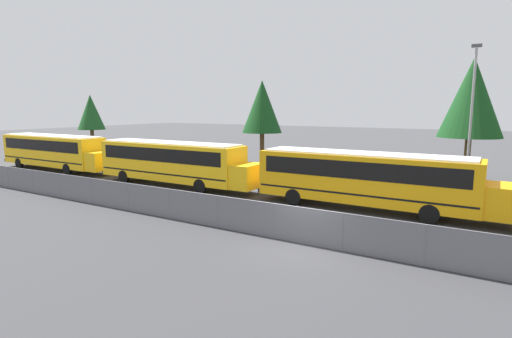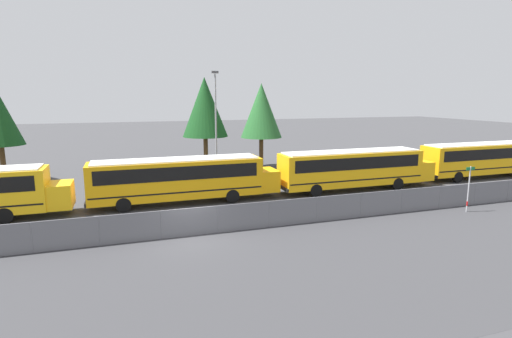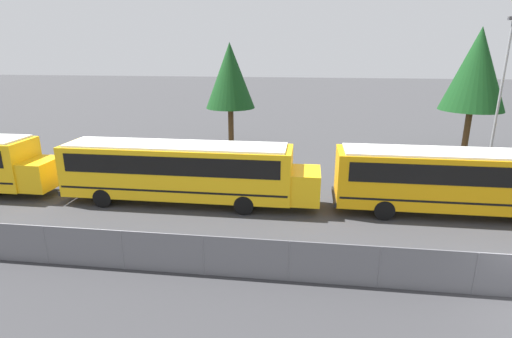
{
  "view_description": "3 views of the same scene",
  "coord_description": "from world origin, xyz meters",
  "views": [
    {
      "loc": [
        6.33,
        -14.61,
        5.56
      ],
      "look_at": [
        -6.43,
        6.68,
        1.76
      ],
      "focal_mm": 28.0,
      "sensor_mm": 36.0,
      "label": 1
    },
    {
      "loc": [
        -3.11,
        -20.5,
        7.42
      ],
      "look_at": [
        5.99,
        6.81,
        2.12
      ],
      "focal_mm": 28.0,
      "sensor_mm": 36.0,
      "label": 2
    },
    {
      "loc": [
        -7.06,
        -12.21,
        7.78
      ],
      "look_at": [
        -9.66,
        7.39,
        1.76
      ],
      "focal_mm": 28.0,
      "sensor_mm": 36.0,
      "label": 3
    }
  ],
  "objects": [
    {
      "name": "school_bus_2",
      "position": [
        0.56,
        6.88,
        1.87
      ],
      "size": [
        13.23,
        2.46,
        3.16
      ],
      "color": "orange",
      "rests_on": "ground_plane"
    },
    {
      "name": "school_bus_1",
      "position": [
        -13.34,
        6.63,
        1.87
      ],
      "size": [
        13.23,
        2.46,
        3.16
      ],
      "color": "yellow",
      "rests_on": "ground_plane"
    },
    {
      "name": "tree_2",
      "position": [
        -13.28,
        19.26,
        5.66
      ],
      "size": [
        3.88,
        3.88,
        8.22
      ],
      "color": "#51381E",
      "rests_on": "ground_plane"
    },
    {
      "name": "tree_0",
      "position": [
        4.66,
        18.79,
        6.29
      ],
      "size": [
        4.47,
        4.47,
        9.23
      ],
      "color": "#51381E",
      "rests_on": "ground_plane"
    },
    {
      "name": "light_pole",
      "position": [
        4.9,
        15.05,
        5.18
      ],
      "size": [
        0.6,
        0.24,
        9.58
      ],
      "color": "gray",
      "rests_on": "ground_plane"
    }
  ]
}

